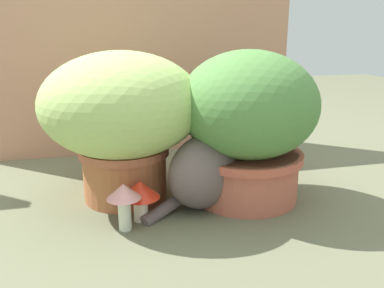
% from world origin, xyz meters
% --- Properties ---
extents(ground_plane, '(6.00, 6.00, 0.00)m').
position_xyz_m(ground_plane, '(0.00, 0.00, 0.00)').
color(ground_plane, '#62644A').
extents(cardboard_backdrop, '(1.27, 0.03, 0.72)m').
position_xyz_m(cardboard_backdrop, '(0.09, 0.58, 0.36)').
color(cardboard_backdrop, tan).
rests_on(cardboard_backdrop, ground).
extents(grass_planter, '(0.48, 0.48, 0.45)m').
position_xyz_m(grass_planter, '(-0.04, 0.09, 0.27)').
color(grass_planter, '#AF643C').
rests_on(grass_planter, ground).
extents(leafy_planter, '(0.41, 0.41, 0.45)m').
position_xyz_m(leafy_planter, '(0.32, -0.00, 0.24)').
color(leafy_planter, '#BD5F4A').
rests_on(leafy_planter, ground).
extents(cat, '(0.38, 0.29, 0.32)m').
position_xyz_m(cat, '(0.20, -0.02, 0.12)').
color(cat, '#645452').
rests_on(cat, ground).
extents(mushroom_ornament_pink, '(0.09, 0.09, 0.13)m').
position_xyz_m(mushroom_ornament_pink, '(-0.06, -0.12, 0.09)').
color(mushroom_ornament_pink, silver).
rests_on(mushroom_ornament_pink, ground).
extents(mushroom_ornament_red, '(0.11, 0.11, 0.12)m').
position_xyz_m(mushroom_ornament_red, '(-0.01, -0.08, 0.08)').
color(mushroom_ornament_red, beige).
rests_on(mushroom_ornament_red, ground).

